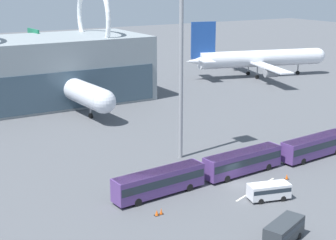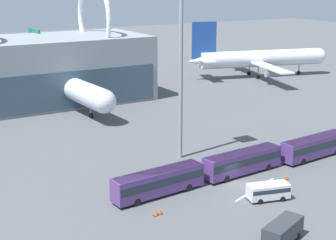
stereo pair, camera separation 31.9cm
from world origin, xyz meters
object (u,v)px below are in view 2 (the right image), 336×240
service_van_crossing (283,230)px  floodlight_mast (181,33)px  shuttle_bus_1 (243,161)px  shuttle_bus_2 (315,146)px  airliner_at_gate_far (62,84)px  shuttle_bus_0 (159,181)px  airliner_parked_remote (256,59)px  traffic_cone_2 (160,211)px  service_van_foreground (268,190)px  traffic_cone_1 (286,177)px  traffic_cone_0 (156,213)px

service_van_crossing → floodlight_mast: 33.64m
shuttle_bus_1 → shuttle_bus_2: size_ratio=1.00×
airliner_at_gate_far → shuttle_bus_1: (7.76, -53.13, -2.67)m
shuttle_bus_0 → shuttle_bus_1: same height
airliner_parked_remote → traffic_cone_2: airliner_parked_remote is taller
floodlight_mast → shuttle_bus_0: bearing=-132.6°
airliner_at_gate_far → service_van_crossing: bearing=-4.0°
airliner_parked_remote → shuttle_bus_1: 75.96m
shuttle_bus_2 → service_van_foreground: bearing=-158.0°
airliner_parked_remote → traffic_cone_1: size_ratio=55.72×
airliner_parked_remote → service_van_crossing: bearing=-113.1°
shuttle_bus_1 → service_van_foreground: size_ratio=2.31×
shuttle_bus_0 → shuttle_bus_1: bearing=-2.7°
shuttle_bus_1 → service_van_foreground: 9.12m
shuttle_bus_1 → floodlight_mast: 20.52m
shuttle_bus_1 → service_van_foreground: shuttle_bus_1 is taller
traffic_cone_1 → floodlight_mast: bearing=117.4°
service_van_foreground → shuttle_bus_0: bearing=159.0°
shuttle_bus_1 → traffic_cone_0: bearing=-166.7°
floodlight_mast → traffic_cone_1: (7.87, -15.20, -18.83)m
service_van_foreground → traffic_cone_2: size_ratio=7.30×
airliner_at_gate_far → traffic_cone_2: airliner_at_gate_far is taller
traffic_cone_0 → shuttle_bus_2: bearing=9.4°
floodlight_mast → shuttle_bus_2: bearing=-31.0°
traffic_cone_0 → traffic_cone_1: bearing=1.8°
service_van_foreground → service_van_crossing: 10.78m
traffic_cone_2 → shuttle_bus_0: bearing=62.6°
shuttle_bus_2 → floodlight_mast: floodlight_mast is taller
shuttle_bus_2 → shuttle_bus_0: bearing=175.8°
airliner_parked_remote → traffic_cone_1: bearing=-111.6°
airliner_parked_remote → service_van_foreground: bearing=-113.7°
airliner_parked_remote → traffic_cone_0: airliner_parked_remote is taller
airliner_at_gate_far → floodlight_mast: size_ratio=1.68×
shuttle_bus_0 → shuttle_bus_1: size_ratio=1.00×
floodlight_mast → service_van_foreground: bearing=-86.7°
shuttle_bus_0 → floodlight_mast: floodlight_mast is taller
shuttle_bus_2 → floodlight_mast: 27.00m
airliner_parked_remote → traffic_cone_0: (-67.06, -62.52, -4.88)m
airliner_at_gate_far → service_van_foreground: 62.09m
traffic_cone_2 → traffic_cone_0: bearing=-177.8°
floodlight_mast → service_van_crossing: bearing=-99.7°
traffic_cone_0 → traffic_cone_1: size_ratio=0.96×
shuttle_bus_2 → service_van_crossing: bearing=-147.0°
shuttle_bus_1 → floodlight_mast: floodlight_mast is taller
service_van_crossing → floodlight_mast: bearing=59.3°
shuttle_bus_0 → shuttle_bus_2: same height
airliner_parked_remote → service_van_foreground: (-52.74, -65.77, -3.98)m
traffic_cone_0 → traffic_cone_1: traffic_cone_1 is taller
shuttle_bus_1 → traffic_cone_2: shuttle_bus_1 is taller
airliner_at_gate_far → airliner_parked_remote: (57.73, 3.98, 0.61)m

